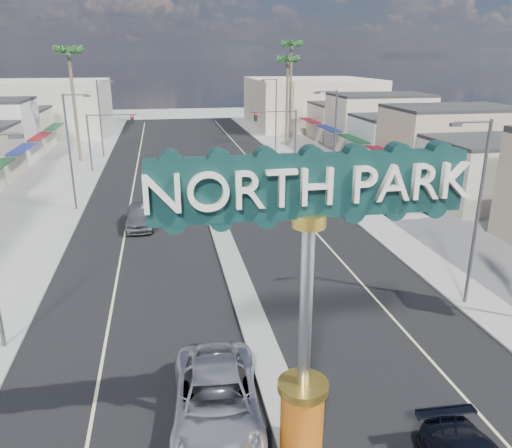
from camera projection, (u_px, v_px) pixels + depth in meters
name	position (u px, v px, depth m)	size (l,w,h in m)	color
ground	(210.00, 203.00, 41.38)	(160.00, 160.00, 0.00)	gray
road	(210.00, 203.00, 41.38)	(20.00, 120.00, 0.01)	black
median_island	(240.00, 285.00, 26.46)	(1.30, 30.00, 0.16)	gray
sidewalk_left	(31.00, 212.00, 38.90)	(8.00, 120.00, 0.12)	gray
sidewalk_right	(369.00, 195.00, 43.82)	(8.00, 120.00, 0.12)	gray
storefront_row_right	(408.00, 136.00, 56.75)	(12.00, 42.00, 6.00)	#B7B29E
backdrop_far_left	(41.00, 107.00, 78.13)	(20.00, 20.00, 8.00)	#B7B29E
backdrop_far_right	(311.00, 103.00, 85.87)	(20.00, 20.00, 8.00)	beige
gateway_sign	(307.00, 279.00, 13.40)	(8.20, 1.50, 9.15)	#CF660F
traffic_signal_left	(106.00, 131.00, 51.43)	(5.09, 0.45, 6.00)	#47474C
traffic_signal_right	(280.00, 127.00, 54.66)	(5.09, 0.45, 6.00)	#47474C
streetlight_l_mid	(71.00, 147.00, 37.92)	(2.03, 0.22, 9.00)	#47474C
streetlight_l_far	(101.00, 115.00, 58.41)	(2.03, 0.22, 9.00)	#47474C
streetlight_r_near	(476.00, 206.00, 22.97)	(2.03, 0.22, 9.00)	#47474C
streetlight_r_mid	(333.00, 139.00, 41.60)	(2.03, 0.22, 9.00)	#47474C
streetlight_r_far	(275.00, 111.00, 62.08)	(2.03, 0.22, 9.00)	#47474C
palm_left_far	(69.00, 57.00, 54.04)	(2.60, 2.60, 13.10)	brown
palm_right_mid	(288.00, 64.00, 64.48)	(2.60, 2.60, 12.10)	brown
palm_right_far	(291.00, 50.00, 69.85)	(2.60, 2.60, 14.10)	brown
suv_left	(216.00, 400.00, 16.45)	(2.85, 6.18, 1.72)	silver
car_parked_left	(140.00, 216.00, 35.51)	(1.96, 4.87, 1.66)	#5B5B5F
car_parked_right	(310.00, 187.00, 43.83)	(1.51, 4.33, 1.43)	silver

